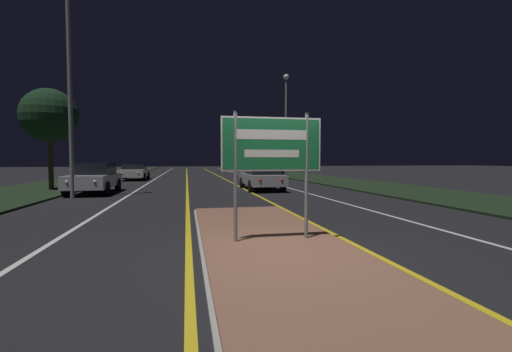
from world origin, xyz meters
TOP-DOWN VIEW (x-y plane):
  - ground_plane at (0.00, 0.00)m, footprint 160.00×160.00m
  - median_island at (0.00, 0.68)m, footprint 2.75×9.17m
  - verge_left at (-9.50, 20.00)m, footprint 5.00×100.00m
  - verge_right at (9.50, 20.00)m, footprint 5.00×100.00m
  - centre_line_yellow_left at (-1.56, 25.00)m, footprint 0.12×70.00m
  - centre_line_yellow_right at (1.56, 25.00)m, footprint 0.12×70.00m
  - lane_line_white_left at (-4.20, 25.00)m, footprint 0.12×70.00m
  - lane_line_white_right at (4.20, 25.00)m, footprint 0.12×70.00m
  - edge_line_white_left at (-7.20, 25.00)m, footprint 0.10×70.00m
  - edge_line_white_right at (7.20, 25.00)m, footprint 0.10×70.00m
  - highway_sign at (0.00, 0.67)m, footprint 1.94×0.07m
  - streetlight_left_near at (-6.34, 10.09)m, footprint 0.45×0.45m
  - streetlight_right_near at (6.41, 21.38)m, footprint 0.47×0.47m
  - car_receding_0 at (2.40, 12.48)m, footprint 1.88×4.48m
  - car_receding_1 at (5.83, 24.16)m, footprint 1.93×4.36m
  - car_approaching_0 at (-6.00, 12.21)m, footprint 1.92×4.28m
  - car_approaching_1 at (-5.73, 23.53)m, footprint 2.03×4.64m
  - roadside_palm_left at (-8.55, 14.04)m, footprint 2.79×2.79m

SIDE VIEW (x-z plane):
  - ground_plane at x=0.00m, z-range 0.00..0.00m
  - centre_line_yellow_left at x=-1.56m, z-range 0.00..0.01m
  - centre_line_yellow_right at x=1.56m, z-range 0.00..0.01m
  - lane_line_white_left at x=-4.20m, z-range 0.00..0.01m
  - lane_line_white_right at x=4.20m, z-range 0.00..0.01m
  - edge_line_white_left at x=-7.20m, z-range 0.00..0.01m
  - edge_line_white_right at x=7.20m, z-range 0.00..0.01m
  - verge_left at x=-9.50m, z-range 0.00..0.08m
  - verge_right at x=9.50m, z-range 0.00..0.08m
  - median_island at x=0.00m, z-range -0.01..0.09m
  - car_receding_0 at x=2.40m, z-range 0.05..1.31m
  - car_approaching_1 at x=-5.73m, z-range 0.05..1.32m
  - car_receding_1 at x=5.83m, z-range 0.04..1.41m
  - car_approaching_0 at x=-6.00m, z-range 0.03..1.49m
  - highway_sign at x=0.00m, z-range 0.60..3.03m
  - roadside_palm_left at x=-8.55m, z-range 1.29..6.53m
  - streetlight_right_near at x=6.41m, z-range 1.00..9.57m
  - streetlight_left_near at x=-6.34m, z-range 0.92..11.07m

